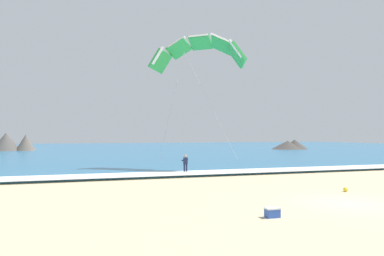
% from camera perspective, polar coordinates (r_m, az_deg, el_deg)
% --- Properties ---
extents(ground_plane, '(200.00, 200.00, 0.00)m').
position_cam_1_polar(ground_plane, '(19.09, 23.80, -11.14)').
color(ground_plane, '#C6B78E').
extents(sea, '(200.00, 120.00, 0.20)m').
position_cam_1_polar(sea, '(87.72, -9.56, -3.31)').
color(sea, teal).
rests_on(sea, ground).
extents(surf_foam, '(200.00, 3.14, 0.04)m').
position_cam_1_polar(surf_foam, '(30.58, 6.43, -7.03)').
color(surf_foam, white).
rests_on(surf_foam, sea).
extents(surfboard, '(0.50, 1.42, 0.09)m').
position_cam_1_polar(surfboard, '(30.14, -1.07, -7.50)').
color(surfboard, '#E04C38').
rests_on(surfboard, ground).
extents(kitesurfer, '(0.55, 0.53, 1.69)m').
position_cam_1_polar(kitesurfer, '(30.07, -1.08, -5.76)').
color(kitesurfer, '#191E38').
rests_on(kitesurfer, ground).
extents(kite_primary, '(8.05, 6.72, 11.74)m').
position_cam_1_polar(kite_primary, '(34.22, 1.11, 12.60)').
color(kite_primary, green).
extents(headland_right, '(8.97, 8.04, 2.39)m').
position_cam_1_polar(headland_right, '(83.19, 15.76, -2.70)').
color(headland_right, '#47423D').
rests_on(headland_right, ground).
extents(headland_left, '(8.84, 6.04, 3.89)m').
position_cam_1_polar(headland_left, '(80.54, -27.26, -2.10)').
color(headland_left, '#56514C').
rests_on(headland_left, ground).
extents(cooler_box, '(0.58, 0.38, 0.40)m').
position_cam_1_polar(cooler_box, '(14.93, 12.95, -13.25)').
color(cooler_box, '#2D51B2').
rests_on(cooler_box, ground).
extents(beach_ball, '(0.27, 0.27, 0.27)m').
position_cam_1_polar(beach_ball, '(22.83, 23.72, -9.14)').
color(beach_ball, yellow).
rests_on(beach_ball, ground).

